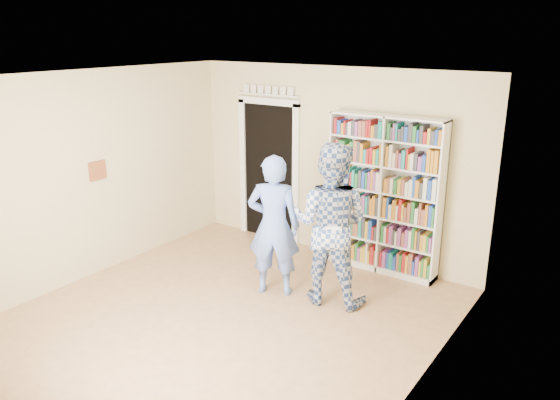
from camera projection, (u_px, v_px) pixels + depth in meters
name	position (u px, v px, depth m)	size (l,w,h in m)	color
floor	(221.00, 321.00, 6.18)	(5.00, 5.00, 0.00)	#A0704D
ceiling	(212.00, 79.00, 5.38)	(5.00, 5.00, 0.00)	white
wall_back	(333.00, 163.00, 7.75)	(4.50, 4.50, 0.00)	beige
wall_left	(84.00, 177.00, 7.01)	(5.00, 5.00, 0.00)	beige
wall_right	(421.00, 256.00, 4.56)	(5.00, 5.00, 0.00)	beige
bookshelf	(384.00, 194.00, 7.23)	(1.55, 0.29, 2.13)	white
doorway	(269.00, 165.00, 8.38)	(1.10, 0.08, 2.43)	black
wall_art	(97.00, 171.00, 7.14)	(0.03, 0.25, 0.25)	brown
man_blue	(274.00, 226.00, 6.63)	(0.64, 0.42, 1.77)	#688CE8
man_plaid	(330.00, 224.00, 6.40)	(0.95, 0.74, 1.96)	#2C4889
paper_sheet	(333.00, 238.00, 6.15)	(0.19, 0.01, 0.27)	white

